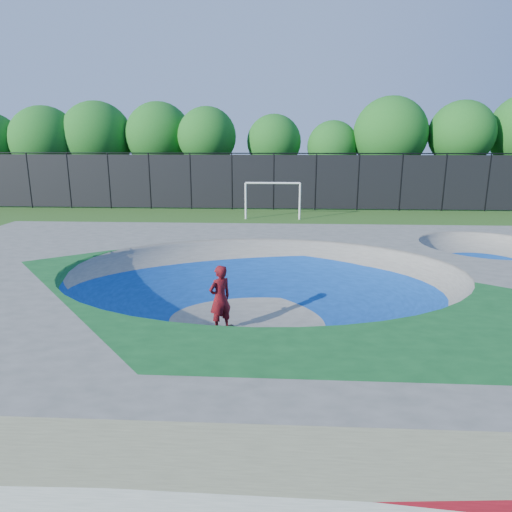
{
  "coord_description": "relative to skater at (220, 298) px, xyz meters",
  "views": [
    {
      "loc": [
        0.46,
        -11.96,
        4.93
      ],
      "look_at": [
        -0.32,
        3.0,
        1.1
      ],
      "focal_mm": 32.0,
      "sensor_mm": 36.0,
      "label": 1
    }
  ],
  "objects": [
    {
      "name": "skater",
      "position": [
        0.0,
        0.0,
        0.0
      ],
      "size": [
        0.78,
        0.76,
        1.8
      ],
      "primitive_type": "imported",
      "rotation": [
        0.0,
        0.0,
        3.86
      ],
      "color": "#B90E14",
      "rests_on": "ground"
    },
    {
      "name": "soccer_goal",
      "position": [
        1.08,
        17.66,
        0.74
      ],
      "size": [
        3.55,
        0.12,
        2.35
      ],
      "color": "white",
      "rests_on": "ground"
    },
    {
      "name": "treeline",
      "position": [
        -1.29,
        26.76,
        4.22
      ],
      "size": [
        50.4,
        7.68,
        8.44
      ],
      "color": "#4C3226",
      "rests_on": "ground"
    },
    {
      "name": "fence",
      "position": [
        1.07,
        21.75,
        1.2
      ],
      "size": [
        48.09,
        0.09,
        4.04
      ],
      "color": "black",
      "rests_on": "ground"
    },
    {
      "name": "skate_deck",
      "position": [
        1.07,
        0.75,
        -0.15
      ],
      "size": [
        22.0,
        14.0,
        1.5
      ],
      "primitive_type": "cube",
      "color": "gray",
      "rests_on": "ground"
    },
    {
      "name": "ground",
      "position": [
        1.07,
        0.75,
        -0.9
      ],
      "size": [
        120.0,
        120.0,
        0.0
      ],
      "primitive_type": "plane",
      "color": "#285517",
      "rests_on": "ground"
    },
    {
      "name": "skateboard",
      "position": [
        0.0,
        0.0,
        -0.87
      ],
      "size": [
        0.77,
        0.63,
        0.05
      ],
      "primitive_type": "cube",
      "rotation": [
        0.0,
        0.0,
        0.61
      ],
      "color": "black",
      "rests_on": "ground"
    }
  ]
}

